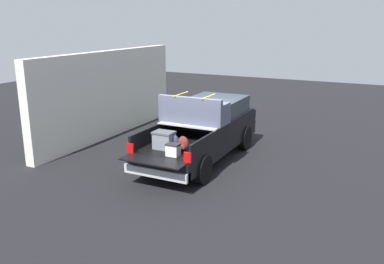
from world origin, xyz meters
TOP-DOWN VIEW (x-y plane):
  - ground_plane at (0.00, 0.00)m, footprint 40.00×40.00m
  - pickup_truck at (0.36, 0.00)m, footprint 6.05×2.07m
  - building_facade at (1.15, 4.46)m, footprint 8.18×0.36m
  - trash_can at (3.04, 2.93)m, footprint 0.60×0.60m

SIDE VIEW (x-z plane):
  - ground_plane at x=0.00m, z-range 0.00..0.00m
  - trash_can at x=3.04m, z-range 0.01..0.99m
  - pickup_truck at x=0.36m, z-range -0.15..2.08m
  - building_facade at x=1.15m, z-range 0.00..3.30m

